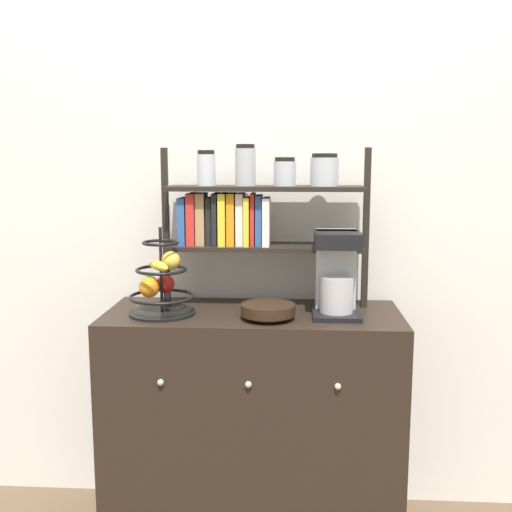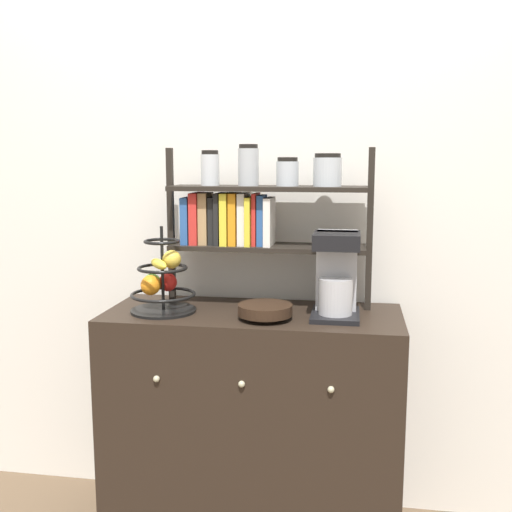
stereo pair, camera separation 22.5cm
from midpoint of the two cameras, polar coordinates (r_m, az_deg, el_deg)
wall_back at (r=2.51m, az=-2.46°, el=4.99°), size 7.00×0.05×2.60m
sideboard at (r=2.45m, az=-3.02°, el=-15.70°), size 1.13×0.48×0.90m
coffee_maker at (r=2.25m, az=4.82°, el=-1.60°), size 0.18×0.23×0.32m
fruit_stand at (r=2.30m, az=-11.92°, el=-2.70°), size 0.25×0.25×0.33m
wooden_bowl at (r=2.19m, az=-1.81°, el=-5.22°), size 0.20×0.20×0.06m
shelf_hutch at (r=2.35m, az=-3.46°, el=4.50°), size 0.81×0.20×0.64m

